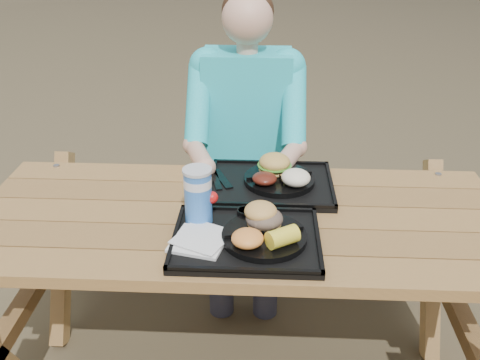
{
  "coord_description": "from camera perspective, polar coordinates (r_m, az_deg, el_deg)",
  "views": [
    {
      "loc": [
        0.08,
        -1.54,
        1.67
      ],
      "look_at": [
        0.0,
        0.0,
        0.88
      ],
      "focal_mm": 40.0,
      "sensor_mm": 36.0,
      "label": 1
    }
  ],
  "objects": [
    {
      "name": "mac_cheese",
      "position": [
        1.56,
        0.81,
        -6.24
      ],
      "size": [
        0.1,
        0.1,
        0.05
      ],
      "primitive_type": "ellipsoid",
      "color": "#F99C41",
      "rests_on": "plate_near"
    },
    {
      "name": "picnic_table",
      "position": [
        2.02,
        -0.0,
        -12.86
      ],
      "size": [
        1.8,
        1.49,
        0.75
      ],
      "primitive_type": null,
      "color": "#999999",
      "rests_on": "ground"
    },
    {
      "name": "condiment_mustard",
      "position": [
        1.74,
        2.81,
        -3.5
      ],
      "size": [
        0.05,
        0.05,
        0.03
      ],
      "primitive_type": "cylinder",
      "color": "yellow",
      "rests_on": "tray_near"
    },
    {
      "name": "cutlery_far",
      "position": [
        1.98,
        -1.9,
        0.14
      ],
      "size": [
        0.09,
        0.16,
        0.01
      ],
      "primitive_type": "cube",
      "rotation": [
        0.0,
        0.0,
        0.41
      ],
      "color": "black",
      "rests_on": "tray_far"
    },
    {
      "name": "napkin_stack",
      "position": [
        1.62,
        -4.37,
        -6.41
      ],
      "size": [
        0.19,
        0.19,
        0.02
      ],
      "primitive_type": "cube",
      "rotation": [
        0.0,
        0.0,
        -0.23
      ],
      "color": "silver",
      "rests_on": "tray_near"
    },
    {
      "name": "corn_cob",
      "position": [
        1.57,
        4.57,
        -6.06
      ],
      "size": [
        0.13,
        0.13,
        0.05
      ],
      "primitive_type": null,
      "rotation": [
        0.0,
        0.0,
        0.57
      ],
      "color": "yellow",
      "rests_on": "plate_near"
    },
    {
      "name": "sandwich",
      "position": [
        1.64,
        2.64,
        -3.14
      ],
      "size": [
        0.11,
        0.11,
        0.11
      ],
      "primitive_type": null,
      "color": "gold",
      "rests_on": "plate_near"
    },
    {
      "name": "baked_beans",
      "position": [
        1.9,
        2.63,
        0.17
      ],
      "size": [
        0.09,
        0.09,
        0.04
      ],
      "primitive_type": "ellipsoid",
      "color": "#571B11",
      "rests_on": "plate_far"
    },
    {
      "name": "diner",
      "position": [
        2.46,
        0.71,
        2.28
      ],
      "size": [
        0.48,
        0.84,
        1.28
      ],
      "primitive_type": null,
      "color": "#17A792",
      "rests_on": "ground"
    },
    {
      "name": "tray_near",
      "position": [
        1.65,
        0.66,
        -6.48
      ],
      "size": [
        0.45,
        0.35,
        0.02
      ],
      "primitive_type": "cube",
      "color": "black",
      "rests_on": "picnic_table"
    },
    {
      "name": "plate_far",
      "position": [
        1.97,
        4.2,
        0.06
      ],
      "size": [
        0.26,
        0.26,
        0.02
      ],
      "primitive_type": "cylinder",
      "color": "black",
      "rests_on": "tray_far"
    },
    {
      "name": "tray_far",
      "position": [
        1.97,
        3.32,
        -0.57
      ],
      "size": [
        0.45,
        0.35,
        0.02
      ],
      "primitive_type": "cube",
      "color": "black",
      "rests_on": "picnic_table"
    },
    {
      "name": "potato_salad",
      "position": [
        1.9,
        5.98,
        0.26
      ],
      "size": [
        0.1,
        0.1,
        0.06
      ],
      "primitive_type": "ellipsoid",
      "color": "white",
      "rests_on": "plate_far"
    },
    {
      "name": "condiment_bbq",
      "position": [
        1.74,
        0.52,
        -3.61
      ],
      "size": [
        0.05,
        0.05,
        0.03
      ],
      "primitive_type": "cylinder",
      "color": "black",
      "rests_on": "tray_near"
    },
    {
      "name": "burger",
      "position": [
        1.98,
        3.73,
        2.32
      ],
      "size": [
        0.12,
        0.12,
        0.11
      ],
      "primitive_type": null,
      "color": "gold",
      "rests_on": "plate_far"
    },
    {
      "name": "soda_cup",
      "position": [
        1.69,
        -4.49,
        -1.83
      ],
      "size": [
        0.09,
        0.09,
        0.18
      ],
      "primitive_type": "cylinder",
      "color": "blue",
      "rests_on": "tray_near"
    },
    {
      "name": "plate_near",
      "position": [
        1.63,
        2.6,
        -6.04
      ],
      "size": [
        0.26,
        0.26,
        0.02
      ],
      "primitive_type": "cylinder",
      "color": "black",
      "rests_on": "tray_near"
    }
  ]
}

